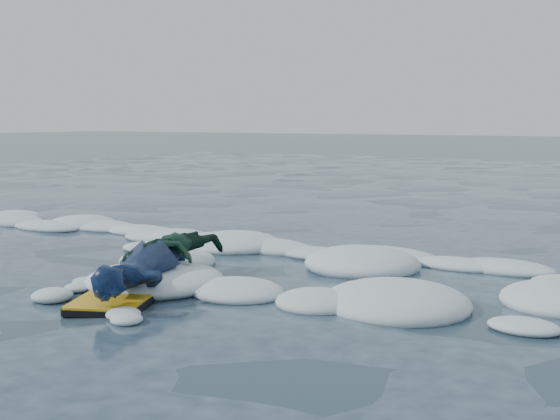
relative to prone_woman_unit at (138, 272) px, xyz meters
The scene contains 4 objects.
ground 1.02m from the prone_woman_unit, 121.53° to the left, with size 120.00×120.00×0.00m, color #162635.
foam_band 1.96m from the prone_woman_unit, 105.47° to the left, with size 12.00×3.10×0.30m, color white, non-canonical shape.
prone_woman_unit is the anchor object (origin of this frame).
prone_child_unit 0.65m from the prone_woman_unit, 101.75° to the left, with size 0.63×1.20×0.44m.
Camera 1 is at (4.50, -5.33, 1.51)m, focal length 45.00 mm.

